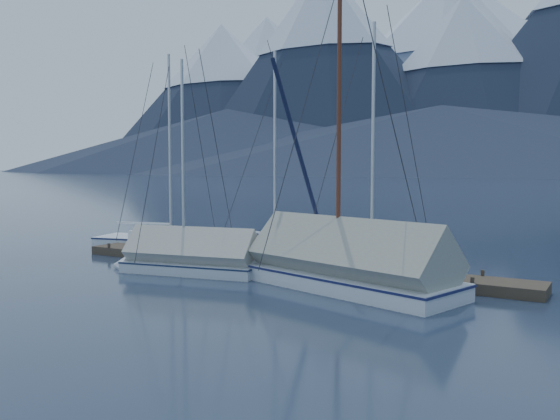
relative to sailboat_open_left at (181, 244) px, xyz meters
The scene contains 9 objects.
ground 8.36m from the sailboat_open_left, 34.21° to the right, with size 1000.00×1000.00×0.00m, color #172134.
dock 7.42m from the sailboat_open_left, 21.34° to the right, with size 18.00×1.50×0.54m.
mooring_posts 6.96m from the sailboat_open_left, 22.83° to the right, with size 15.12×1.52×0.35m.
sailboat_open_left is the anchor object (origin of this frame).
sailboat_open_mid 6.12m from the sailboat_open_left, ahead, with size 7.13×4.30×9.12m.
sailboat_open_right 10.09m from the sailboat_open_left, ahead, with size 7.80×3.84×9.94m.
sailboat_covered_near 10.80m from the sailboat_open_left, 23.90° to the right, with size 8.58×4.64×10.67m.
sailboat_covered_far 6.34m from the sailboat_open_left, 49.96° to the right, with size 6.12×2.87×8.27m.
person 9.56m from the sailboat_open_left, 14.77° to the right, with size 0.62×0.41×1.70m, color black.
Camera 1 is at (10.87, -16.42, 3.79)m, focal length 38.00 mm.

